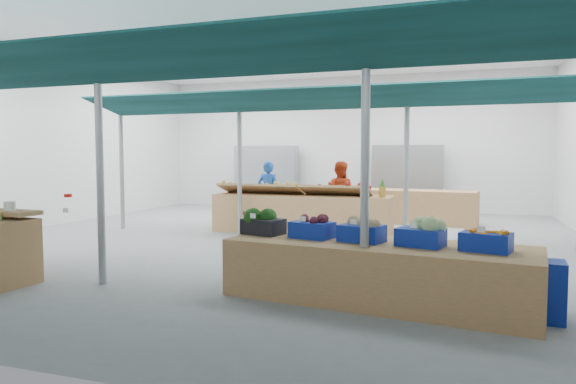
% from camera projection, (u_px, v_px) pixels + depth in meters
% --- Properties ---
extents(floor, '(13.00, 13.00, 0.00)m').
position_uv_depth(floor, '(276.00, 241.00, 10.30)').
color(floor, slate).
rests_on(floor, ground).
extents(hall, '(13.00, 13.00, 13.00)m').
position_uv_depth(hall, '(297.00, 114.00, 11.48)').
color(hall, silver).
rests_on(hall, ground).
extents(pole_grid, '(10.00, 4.60, 3.00)m').
position_uv_depth(pole_grid, '(282.00, 149.00, 8.28)').
color(pole_grid, gray).
rests_on(pole_grid, floor).
extents(awnings, '(9.50, 7.08, 0.30)m').
position_uv_depth(awnings, '(282.00, 88.00, 8.21)').
color(awnings, black).
rests_on(awnings, pole_grid).
extents(back_shelving_left, '(2.00, 0.50, 2.00)m').
position_uv_depth(back_shelving_left, '(266.00, 178.00, 16.70)').
color(back_shelving_left, '#B23F33').
rests_on(back_shelving_left, floor).
extents(back_shelving_right, '(2.00, 0.50, 2.00)m').
position_uv_depth(back_shelving_right, '(407.00, 180.00, 15.27)').
color(back_shelving_right, '#B23F33').
rests_on(back_shelving_right, floor).
extents(veg_counter, '(3.66, 1.63, 0.69)m').
position_uv_depth(veg_counter, '(377.00, 272.00, 6.00)').
color(veg_counter, olive).
rests_on(veg_counter, floor).
extents(fruit_counter, '(3.95, 0.96, 0.84)m').
position_uv_depth(fruit_counter, '(302.00, 214.00, 11.33)').
color(fruit_counter, olive).
rests_on(fruit_counter, floor).
extents(far_counter, '(4.74, 1.44, 0.84)m').
position_uv_depth(far_counter, '(383.00, 205.00, 13.33)').
color(far_counter, olive).
rests_on(far_counter, floor).
extents(crate_stack, '(0.55, 0.40, 0.63)m').
position_uv_depth(crate_stack, '(537.00, 290.00, 5.30)').
color(crate_stack, navy).
rests_on(crate_stack, floor).
extents(vendor_left, '(0.58, 0.38, 1.58)m').
position_uv_depth(vendor_left, '(268.00, 193.00, 12.73)').
color(vendor_left, '#1B4FB1').
rests_on(vendor_left, floor).
extents(vendor_right, '(0.77, 0.60, 1.58)m').
position_uv_depth(vendor_right, '(339.00, 195.00, 12.16)').
color(vendor_right, '#B33516').
rests_on(vendor_right, floor).
extents(crate_broccoli, '(0.57, 0.47, 0.35)m').
position_uv_depth(crate_broccoli, '(263.00, 222.00, 6.63)').
color(crate_broccoli, black).
rests_on(crate_broccoli, veg_counter).
extents(crate_beets, '(0.57, 0.47, 0.29)m').
position_uv_depth(crate_beets, '(312.00, 227.00, 6.33)').
color(crate_beets, navy).
rests_on(crate_beets, veg_counter).
extents(crate_celeriac, '(0.57, 0.47, 0.31)m').
position_uv_depth(crate_celeriac, '(362.00, 229.00, 6.05)').
color(crate_celeriac, navy).
rests_on(crate_celeriac, veg_counter).
extents(crate_cabbage, '(0.57, 0.47, 0.35)m').
position_uv_depth(crate_cabbage, '(421.00, 232.00, 5.75)').
color(crate_cabbage, navy).
rests_on(crate_cabbage, veg_counter).
extents(crate_carrots, '(0.57, 0.47, 0.29)m').
position_uv_depth(crate_carrots, '(486.00, 241.00, 5.45)').
color(crate_carrots, navy).
rests_on(crate_carrots, veg_counter).
extents(sparrow, '(0.12, 0.09, 0.11)m').
position_uv_depth(sparrow, '(248.00, 215.00, 6.58)').
color(sparrow, brown).
rests_on(sparrow, crate_broccoli).
extents(pole_ribbon, '(0.12, 0.12, 0.28)m').
position_uv_depth(pole_ribbon, '(68.00, 197.00, 7.77)').
color(pole_ribbon, red).
rests_on(pole_ribbon, pole_grid).
extents(apple_heap_yellow, '(1.91, 0.72, 0.27)m').
position_uv_depth(apple_heap_yellow, '(261.00, 187.00, 11.51)').
color(apple_heap_yellow, '#997247').
rests_on(apple_heap_yellow, fruit_counter).
extents(apple_heap_red, '(1.51, 0.72, 0.27)m').
position_uv_depth(apple_heap_red, '(336.00, 188.00, 10.95)').
color(apple_heap_red, '#997247').
rests_on(apple_heap_red, fruit_counter).
extents(pineapple, '(0.14, 0.14, 0.39)m').
position_uv_depth(pineapple, '(382.00, 189.00, 10.63)').
color(pineapple, '#8C6019').
rests_on(pineapple, fruit_counter).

